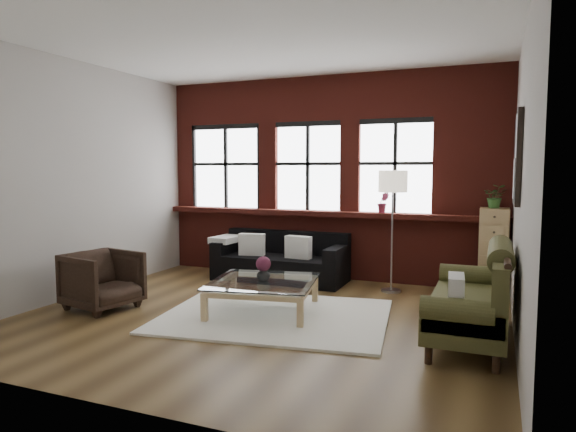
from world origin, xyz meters
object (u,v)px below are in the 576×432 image
at_px(armchair, 103,280).
at_px(vase, 263,274).
at_px(vintage_settee, 468,292).
at_px(drawer_chest, 493,253).
at_px(dark_sofa, 280,257).
at_px(coffee_table, 264,297).
at_px(floor_lamp, 392,226).

bearing_deg(armchair, vase, -61.48).
bearing_deg(vintage_settee, drawer_chest, 83.83).
distance_m(dark_sofa, coffee_table, 1.81).
bearing_deg(coffee_table, vase, 104.04).
xyz_separation_m(vintage_settee, floor_lamp, (-1.12, 1.79, 0.44)).
height_order(vintage_settee, floor_lamp, floor_lamp).
distance_m(vase, floor_lamp, 2.12).
height_order(armchair, floor_lamp, floor_lamp).
xyz_separation_m(armchair, vase, (1.94, 0.59, 0.12)).
relative_size(coffee_table, vase, 7.25).
distance_m(armchair, drawer_chest, 5.14).
xyz_separation_m(dark_sofa, armchair, (-1.42, -2.32, -0.01)).
height_order(vase, drawer_chest, drawer_chest).
height_order(vintage_settee, drawer_chest, drawer_chest).
xyz_separation_m(armchair, drawer_chest, (4.50, 2.48, 0.25)).
xyz_separation_m(dark_sofa, vase, (0.52, -1.73, 0.11)).
distance_m(drawer_chest, floor_lamp, 1.39).
bearing_deg(coffee_table, vintage_settee, -3.02).
height_order(coffee_table, vase, vase).
bearing_deg(dark_sofa, floor_lamp, -2.12).
bearing_deg(vase, floor_lamp, 53.59).
distance_m(vintage_settee, floor_lamp, 2.15).
bearing_deg(armchair, dark_sofa, -19.86).
height_order(vase, floor_lamp, floor_lamp).
height_order(dark_sofa, coffee_table, dark_sofa).
relative_size(vintage_settee, drawer_chest, 1.53).
distance_m(coffee_table, vase, 0.29).
bearing_deg(floor_lamp, dark_sofa, 177.88).
bearing_deg(drawer_chest, coffee_table, -143.58).
distance_m(vintage_settee, vase, 2.35).
xyz_separation_m(dark_sofa, floor_lamp, (1.75, -0.06, 0.56)).
relative_size(dark_sofa, armchair, 2.60).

